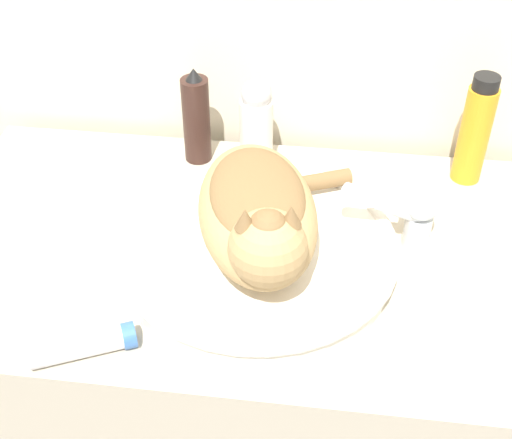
{
  "coord_description": "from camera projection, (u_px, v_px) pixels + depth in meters",
  "views": [
    {
      "loc": [
        0.12,
        -0.56,
        1.63
      ],
      "look_at": [
        0.01,
        0.24,
        0.97
      ],
      "focal_mm": 50.0,
      "sensor_mm": 36.0,
      "label": 1
    }
  ],
  "objects": [
    {
      "name": "faucet",
      "position": [
        413.0,
        210.0,
        1.11
      ],
      "size": [
        0.16,
        0.09,
        0.14
      ],
      "rotation": [
        0.0,
        0.0,
        -2.81
      ],
      "color": "silver",
      "rests_on": "vanity_counter"
    },
    {
      "name": "sink_basin",
      "position": [
        257.0,
        252.0,
        1.1
      ],
      "size": [
        0.44,
        0.44,
        0.06
      ],
      "color": "white",
      "rests_on": "vanity_counter"
    },
    {
      "name": "lotion_bottle_white",
      "position": [
        256.0,
        123.0,
        1.28
      ],
      "size": [
        0.06,
        0.06,
        0.17
      ],
      "color": "white",
      "rests_on": "vanity_counter"
    },
    {
      "name": "cream_tube",
      "position": [
        85.0,
        346.0,
        0.97
      ],
      "size": [
        0.15,
        0.09,
        0.04
      ],
      "rotation": [
        0.0,
        0.0,
        0.43
      ],
      "color": "silver",
      "rests_on": "vanity_counter"
    },
    {
      "name": "cat",
      "position": [
        259.0,
        213.0,
        1.03
      ],
      "size": [
        0.26,
        0.35,
        0.16
      ],
      "rotation": [
        0.0,
        0.0,
        4.95
      ],
      "color": "tan",
      "rests_on": "sink_basin"
    },
    {
      "name": "vanity_counter",
      "position": [
        253.0,
        406.0,
        1.43
      ],
      "size": [
        1.07,
        0.6,
        0.86
      ],
      "color": "#B2A893",
      "rests_on": "ground_plane"
    },
    {
      "name": "shampoo_bottle_tall",
      "position": [
        475.0,
        131.0,
        1.24
      ],
      "size": [
        0.05,
        0.05,
        0.21
      ],
      "color": "orange",
      "rests_on": "vanity_counter"
    },
    {
      "name": "hairspray_can_black",
      "position": [
        196.0,
        118.0,
        1.29
      ],
      "size": [
        0.05,
        0.05,
        0.19
      ],
      "color": "#331E19",
      "rests_on": "vanity_counter"
    }
  ]
}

